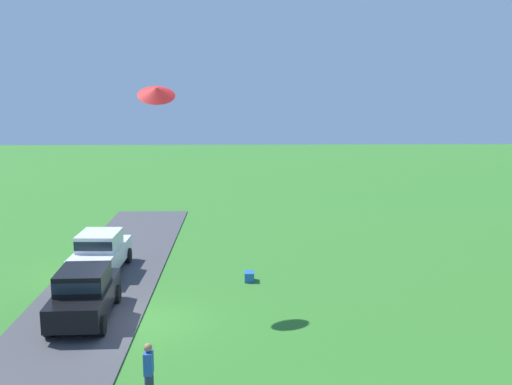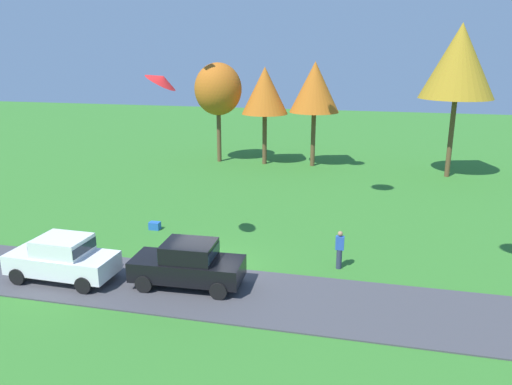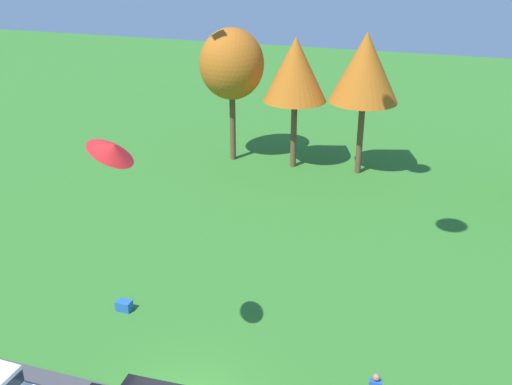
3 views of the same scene
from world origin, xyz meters
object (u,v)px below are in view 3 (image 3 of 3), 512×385
object	(u,v)px
tree_left_of_center	(365,68)
cooler_box	(124,306)
kite_delta_mid_center	(112,149)
tree_lone_near	(232,65)
tree_right_of_center	(295,70)

from	to	relation	value
tree_left_of_center	cooler_box	world-z (taller)	tree_left_of_center
kite_delta_mid_center	cooler_box	bearing A→B (deg)	124.43
tree_lone_near	tree_left_of_center	distance (m)	7.88
tree_lone_near	cooler_box	size ratio (longest dim) A/B	14.54
tree_lone_near	cooler_box	xyz separation A→B (m)	(1.62, -16.71, -5.79)
cooler_box	tree_left_of_center	bearing A→B (deg)	69.66
tree_lone_near	tree_left_of_center	bearing A→B (deg)	1.06
tree_lone_near	kite_delta_mid_center	world-z (taller)	kite_delta_mid_center
kite_delta_mid_center	tree_left_of_center	bearing A→B (deg)	78.96
tree_lone_near	tree_right_of_center	xyz separation A→B (m)	(3.92, -0.04, -0.05)
cooler_box	kite_delta_mid_center	xyz separation A→B (m)	(2.31, -3.37, 7.76)
tree_lone_near	cooler_box	distance (m)	17.76
tree_lone_near	tree_right_of_center	distance (m)	3.92
tree_right_of_center	tree_left_of_center	bearing A→B (deg)	2.71
tree_lone_near	tree_right_of_center	world-z (taller)	tree_lone_near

